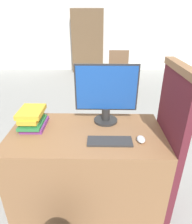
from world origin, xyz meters
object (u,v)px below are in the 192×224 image
object	(u,v)px
monitor	(106,93)
far_chair	(119,71)
book_stack	(33,118)
keyboard	(110,141)
mouse	(141,139)

from	to	relation	value
monitor	far_chair	bearing A→B (deg)	82.58
book_stack	far_chair	distance (m)	3.14
keyboard	book_stack	bearing A→B (deg)	161.06
monitor	mouse	distance (m)	0.48
keyboard	far_chair	world-z (taller)	far_chair
monitor	book_stack	xyz separation A→B (m)	(-0.62, -0.11, -0.19)
book_stack	far_chair	world-z (taller)	book_stack
keyboard	monitor	bearing A→B (deg)	93.87
mouse	book_stack	xyz separation A→B (m)	(-0.88, 0.21, 0.06)
keyboard	book_stack	world-z (taller)	book_stack
book_stack	keyboard	bearing A→B (deg)	-18.94
keyboard	mouse	world-z (taller)	mouse
monitor	far_chair	size ratio (longest dim) A/B	0.57
keyboard	far_chair	distance (m)	3.21
book_stack	mouse	bearing A→B (deg)	-13.20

